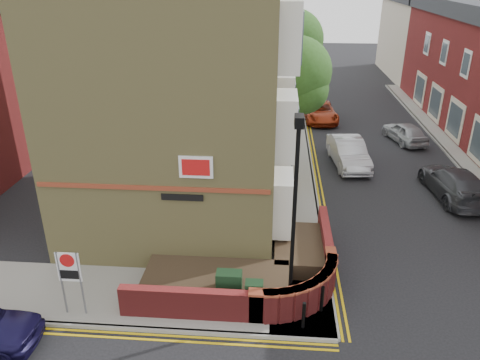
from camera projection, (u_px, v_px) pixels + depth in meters
name	position (u px, v px, depth m)	size (l,w,h in m)	color
ground	(235.00, 336.00, 13.80)	(120.00, 120.00, 0.00)	black
pavement_corner	(133.00, 296.00, 15.38)	(13.00, 3.00, 0.12)	gray
pavement_main	(292.00, 147.00, 28.15)	(2.00, 32.00, 0.12)	gray
kerb_side	(119.00, 328.00, 14.02)	(13.00, 0.15, 0.12)	gray
kerb_main_near	(308.00, 148.00, 28.07)	(0.15, 32.00, 0.12)	gray
kerb_main_far	(463.00, 172.00, 24.77)	(0.15, 40.00, 0.12)	gray
yellow_lines_side	(117.00, 335.00, 13.82)	(13.00, 0.28, 0.01)	gold
yellow_lines_main	(313.00, 149.00, 28.08)	(0.28, 32.00, 0.01)	gold
corner_building	(181.00, 69.00, 18.68)	(8.95, 10.40, 13.60)	#9E9154
garden_wall	(242.00, 284.00, 16.06)	(6.80, 6.00, 1.20)	maroon
lamppost	(294.00, 219.00, 13.38)	(0.25, 0.50, 6.30)	black
utility_cabinet_large	(229.00, 288.00, 14.70)	(0.80, 0.45, 1.20)	#16321A
utility_cabinet_small	(254.00, 297.00, 14.39)	(0.55, 0.40, 1.10)	#16321A
bollard_near	(304.00, 315.00, 13.78)	(0.11, 0.11, 0.90)	black
bollard_far	(322.00, 299.00, 14.46)	(0.11, 0.11, 0.90)	black
zone_sign	(69.00, 272.00, 13.93)	(0.72, 0.07, 2.20)	slate
far_terrace_cream	(417.00, 34.00, 45.55)	(5.40, 12.40, 8.00)	#C2B5A0
tree_near	(297.00, 77.00, 24.45)	(3.64, 3.65, 6.70)	#382B1E
tree_mid	(293.00, 44.00, 31.50)	(4.03, 4.03, 7.42)	#382B1E
tree_far	(291.00, 34.00, 38.88)	(3.81, 3.81, 7.00)	#382B1E
traffic_light_assembly	(296.00, 72.00, 35.16)	(0.20, 0.16, 4.20)	black
silver_car_near	(348.00, 152.00, 25.47)	(1.56, 4.48, 1.48)	#AAACB2
red_car_main	(320.00, 112.00, 33.01)	(2.15, 4.65, 1.29)	#9E2E11
grey_car_far	(454.00, 183.00, 21.92)	(1.98, 4.86, 1.41)	#34363A
silver_car_far	(405.00, 132.00, 28.94)	(1.48, 3.69, 1.26)	#9EA2A6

